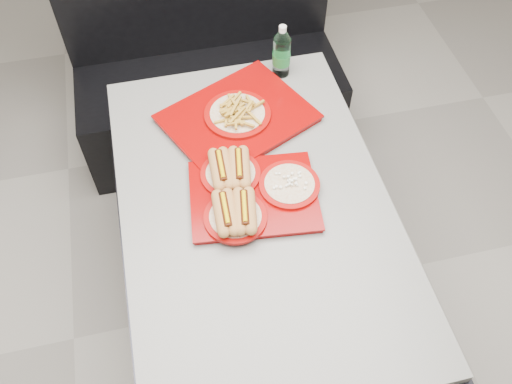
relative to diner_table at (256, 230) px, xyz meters
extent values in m
plane|color=gray|center=(0.00, 0.00, -0.58)|extent=(6.00, 6.00, 0.00)
cylinder|color=black|center=(0.00, 0.00, -0.56)|extent=(0.52, 0.52, 0.05)
cylinder|color=black|center=(0.00, 0.00, -0.20)|extent=(0.11, 0.11, 0.66)
cube|color=black|center=(0.00, 0.00, 0.12)|extent=(0.92, 1.42, 0.01)
cube|color=gray|center=(0.00, 0.00, 0.15)|extent=(0.90, 1.40, 0.04)
cube|color=black|center=(0.00, 1.02, -0.36)|extent=(1.30, 0.55, 0.45)
cube|color=#7F0303|center=(0.00, 0.02, 0.17)|extent=(0.45, 0.37, 0.02)
cube|color=#7F0303|center=(0.00, 0.02, 0.19)|extent=(0.46, 0.38, 0.01)
cylinder|color=#8F0704|center=(-0.08, -0.06, 0.19)|extent=(0.21, 0.21, 0.01)
cylinder|color=beige|center=(-0.08, -0.06, 0.20)|extent=(0.17, 0.17, 0.00)
cylinder|color=#8F0704|center=(-0.06, 0.12, 0.19)|extent=(0.21, 0.21, 0.01)
cylinder|color=beige|center=(-0.06, 0.12, 0.20)|extent=(0.17, 0.17, 0.00)
cylinder|color=#8F0704|center=(0.12, 0.03, 0.19)|extent=(0.21, 0.21, 0.01)
cylinder|color=beige|center=(0.12, 0.03, 0.20)|extent=(0.17, 0.17, 0.00)
cube|color=#7F0303|center=(0.02, 0.39, 0.18)|extent=(0.62, 0.57, 0.02)
cube|color=#7F0303|center=(0.02, 0.39, 0.19)|extent=(0.63, 0.58, 0.01)
cylinder|color=#8F0704|center=(0.02, 0.39, 0.20)|extent=(0.25, 0.25, 0.01)
cylinder|color=beige|center=(0.02, 0.39, 0.21)|extent=(0.21, 0.21, 0.01)
cylinder|color=silver|center=(0.25, 0.61, 0.25)|extent=(0.07, 0.07, 0.17)
cylinder|color=#1C712F|center=(0.25, 0.61, 0.24)|extent=(0.07, 0.07, 0.05)
cone|color=silver|center=(0.25, 0.61, 0.35)|extent=(0.07, 0.07, 0.04)
cylinder|color=silver|center=(0.25, 0.61, 0.38)|extent=(0.03, 0.03, 0.02)
camera|label=1|loc=(-0.24, -1.02, 1.65)|focal=38.00mm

